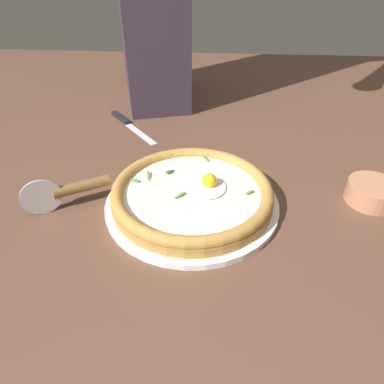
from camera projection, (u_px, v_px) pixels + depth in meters
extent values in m
cube|color=brown|center=(194.00, 226.00, 0.65)|extent=(2.40, 2.40, 0.03)
cylinder|color=white|center=(192.00, 203.00, 0.67)|extent=(0.33, 0.33, 0.01)
cylinder|color=#B6833F|center=(192.00, 197.00, 0.66)|extent=(0.31, 0.31, 0.02)
torus|color=#B5823D|center=(192.00, 190.00, 0.65)|extent=(0.31, 0.31, 0.02)
cylinder|color=white|center=(192.00, 192.00, 0.65)|extent=(0.26, 0.26, 0.00)
ellipsoid|color=white|center=(207.00, 186.00, 0.66)|extent=(0.08, 0.08, 0.01)
sphere|color=yellow|center=(209.00, 181.00, 0.65)|extent=(0.03, 0.03, 0.03)
ellipsoid|color=#346D33|center=(170.00, 172.00, 0.70)|extent=(0.03, 0.02, 0.01)
ellipsoid|color=#4E8832|center=(250.00, 192.00, 0.64)|extent=(0.02, 0.02, 0.00)
ellipsoid|color=#51793E|center=(206.00, 159.00, 0.74)|extent=(0.02, 0.02, 0.01)
ellipsoid|color=#438E31|center=(180.00, 195.00, 0.64)|extent=(0.02, 0.02, 0.01)
ellipsoid|color=#518F44|center=(148.00, 176.00, 0.69)|extent=(0.03, 0.01, 0.01)
ellipsoid|color=#4A8F46|center=(135.00, 180.00, 0.68)|extent=(0.01, 0.02, 0.00)
cylinder|color=#BC7756|center=(372.00, 192.00, 0.67)|extent=(0.10, 0.10, 0.04)
cylinder|color=silver|center=(42.00, 196.00, 0.63)|extent=(0.04, 0.07, 0.07)
cylinder|color=silver|center=(48.00, 195.00, 0.64)|extent=(0.02, 0.02, 0.01)
cylinder|color=brown|center=(82.00, 186.00, 0.66)|extent=(0.07, 0.10, 0.02)
cube|color=silver|center=(141.00, 134.00, 0.92)|extent=(0.12, 0.11, 0.00)
cube|color=black|center=(121.00, 118.00, 1.00)|extent=(0.08, 0.07, 0.01)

